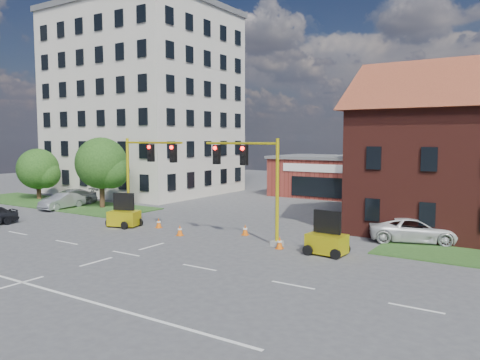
{
  "coord_description": "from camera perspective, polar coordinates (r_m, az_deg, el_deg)",
  "views": [
    {
      "loc": [
        18.58,
        -17.45,
        6.22
      ],
      "look_at": [
        0.89,
        10.0,
        3.27
      ],
      "focal_mm": 35.0,
      "sensor_mm": 36.0,
      "label": 1
    }
  ],
  "objects": [
    {
      "name": "lane_markings",
      "position": [
        24.34,
        -18.95,
        -9.92
      ],
      "size": [
        60.0,
        36.0,
        0.01
      ],
      "primitive_type": null,
      "color": "white",
      "rests_on": "ground"
    },
    {
      "name": "tree_large",
      "position": [
        46.04,
        18.13,
        4.15
      ],
      "size": [
        7.77,
        7.4,
        9.56
      ],
      "color": "#362113",
      "rests_on": "ground"
    },
    {
      "name": "cone_b",
      "position": [
        30.21,
        -7.35,
        -6.11
      ],
      "size": [
        0.4,
        0.4,
        0.7
      ],
      "color": "#DD5A0B",
      "rests_on": "ground"
    },
    {
      "name": "ground",
      "position": [
        26.24,
        -13.74,
        -8.71
      ],
      "size": [
        120.0,
        120.0,
        0.0
      ],
      "primitive_type": "plane",
      "color": "#444447",
      "rests_on": "ground"
    },
    {
      "name": "cone_c",
      "position": [
        26.59,
        4.84,
        -7.64
      ],
      "size": [
        0.4,
        0.4,
        0.7
      ],
      "color": "#DD5A0B",
      "rests_on": "ground"
    },
    {
      "name": "cone_d",
      "position": [
        30.1,
        0.64,
        -6.11
      ],
      "size": [
        0.4,
        0.4,
        0.7
      ],
      "color": "#DD5A0B",
      "rests_on": "ground"
    },
    {
      "name": "sedan_silver_front",
      "position": [
        43.91,
        -20.86,
        -2.42
      ],
      "size": [
        1.82,
        4.29,
        1.38
      ],
      "primitive_type": "imported",
      "rotation": [
        0.0,
        0.0,
        0.09
      ],
      "color": "#9FA3A7",
      "rests_on": "ground"
    },
    {
      "name": "tree_nw_front",
      "position": [
        42.87,
        -16.27,
        1.75
      ],
      "size": [
        4.76,
        4.53,
        6.27
      ],
      "color": "#362113",
      "rests_on": "ground"
    },
    {
      "name": "trailer_west",
      "position": [
        33.86,
        -13.95,
        -4.36
      ],
      "size": [
        2.33,
        1.91,
        2.28
      ],
      "rotation": [
        0.0,
        0.0,
        0.33
      ],
      "color": "yellow",
      "rests_on": "ground"
    },
    {
      "name": "office_block",
      "position": [
        55.26,
        -11.75,
        9.29
      ],
      "size": [
        18.4,
        15.4,
        20.6
      ],
      "color": "beige",
      "rests_on": "ground"
    },
    {
      "name": "pickup_white",
      "position": [
        30.0,
        20.57,
        -5.71
      ],
      "size": [
        5.81,
        4.0,
        1.47
      ],
      "primitive_type": "imported",
      "rotation": [
        0.0,
        0.0,
        1.89
      ],
      "color": "silver",
      "rests_on": "ground"
    },
    {
      "name": "brick_shop",
      "position": [
        51.1,
        11.38,
        0.5
      ],
      "size": [
        12.4,
        8.4,
        4.3
      ],
      "color": "maroon",
      "rests_on": "ground"
    },
    {
      "name": "grass_verge_nw",
      "position": [
        47.75,
        -21.6,
        -2.64
      ],
      "size": [
        22.0,
        6.0,
        0.08
      ],
      "primitive_type": "cube",
      "color": "#244A1B",
      "rests_on": "ground"
    },
    {
      "name": "tree_nw_rear",
      "position": [
        51.18,
        -23.2,
        1.1
      ],
      "size": [
        4.3,
        4.09,
        5.15
      ],
      "color": "#362113",
      "rests_on": "ground"
    },
    {
      "name": "cone_a",
      "position": [
        33.0,
        -9.89,
        -5.19
      ],
      "size": [
        0.4,
        0.4,
        0.7
      ],
      "color": "#DD5A0B",
      "rests_on": "ground"
    },
    {
      "name": "trailer_east",
      "position": [
        25.55,
        10.53,
        -7.39
      ],
      "size": [
        2.1,
        1.49,
        2.27
      ],
      "rotation": [
        0.0,
        0.0,
        -0.09
      ],
      "color": "yellow",
      "rests_on": "ground"
    },
    {
      "name": "sedan_silver_rear",
      "position": [
        45.99,
        -20.14,
        -2.01
      ],
      "size": [
        3.56,
        5.47,
        1.47
      ],
      "primitive_type": "imported",
      "rotation": [
        0.0,
        0.0,
        -0.32
      ],
      "color": "#9FA3A7",
      "rests_on": "ground"
    },
    {
      "name": "signal_mast_east",
      "position": [
        27.52,
        1.56,
        0.36
      ],
      "size": [
        5.3,
        0.6,
        6.2
      ],
      "color": "gray",
      "rests_on": "ground"
    },
    {
      "name": "signal_mast_west",
      "position": [
        32.88,
        -11.54,
        1.04
      ],
      "size": [
        5.3,
        0.6,
        6.2
      ],
      "color": "gray",
      "rests_on": "ground"
    }
  ]
}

